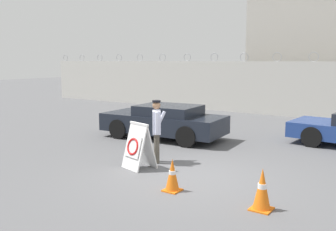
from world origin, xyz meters
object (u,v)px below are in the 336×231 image
Objects in this scene: traffic_cone_mid at (262,189)px; traffic_cone_far at (172,175)px; security_guard at (157,128)px; parked_car_front_coupe at (164,121)px; barricade_sign at (138,146)px.

traffic_cone_far is (-1.95, -0.10, -0.05)m from traffic_cone_mid.
parked_car_front_coupe is at bearing -5.67° from security_guard.
barricade_sign is 0.80m from security_guard.
security_guard reaches higher than traffic_cone_far.
traffic_cone_far is 5.48m from parked_car_front_coupe.
security_guard is 3.93m from traffic_cone_mid.
security_guard is 2.13× the size of traffic_cone_mid.
barricade_sign is 0.26× the size of parked_car_front_coupe.
parked_car_front_coupe is at bearing 140.87° from traffic_cone_mid.
parked_car_front_coupe is (-1.68, 2.73, -0.32)m from security_guard.
security_guard reaches higher than parked_car_front_coupe.
parked_car_front_coupe is (-1.60, 3.45, 0.04)m from barricade_sign.
security_guard reaches higher than barricade_sign.
barricade_sign is 3.80m from parked_car_front_coupe.
security_guard is at bearing 156.71° from traffic_cone_mid.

